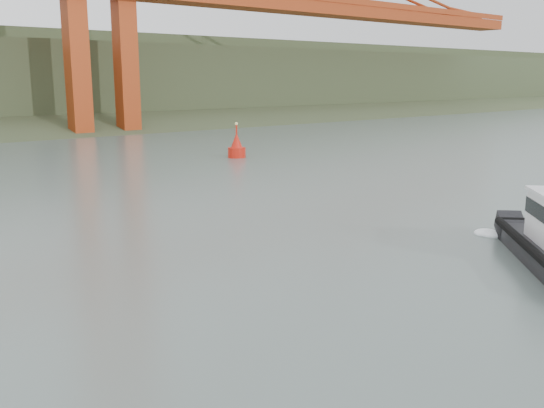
# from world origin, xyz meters

# --- Properties ---
(ground) EXTENTS (400.00, 400.00, 0.00)m
(ground) POSITION_xyz_m (0.00, 0.00, 0.00)
(ground) COLOR #52615B
(ground) RESTS_ON ground
(nav_buoy) EXTENTS (1.99, 1.99, 4.15)m
(nav_buoy) POSITION_xyz_m (21.15, 38.52, 1.09)
(nav_buoy) COLOR red
(nav_buoy) RESTS_ON ground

